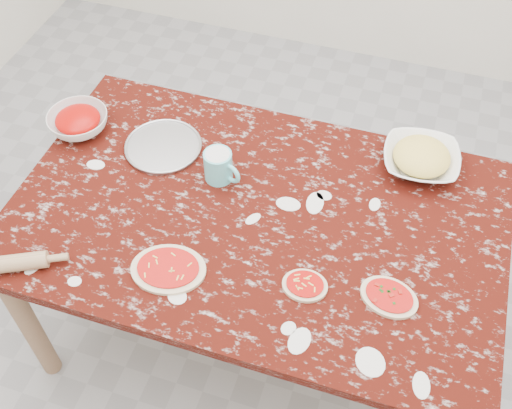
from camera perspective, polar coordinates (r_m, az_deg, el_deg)
The scene contains 10 objects.
ground at distance 2.62m, azimuth 0.00°, elevation -11.32°, with size 4.00×4.00×0.00m, color gray.
worktable at distance 2.06m, azimuth 0.00°, elevation -2.38°, with size 1.60×1.00×0.75m.
pizza_tray at distance 2.22m, azimuth -8.63°, elevation 5.33°, with size 0.27×0.27×0.01m, color #B2B2B7.
sauce_bowl at distance 2.34m, azimuth -16.20°, elevation 7.37°, with size 0.22×0.22×0.07m, color white.
cheese_bowl at distance 2.19m, azimuth 15.08°, elevation 4.02°, with size 0.26×0.26×0.06m, color white.
flour_mug at distance 2.06m, azimuth -3.45°, elevation 3.61°, with size 0.14×0.10×0.11m.
pizza_left at distance 1.87m, azimuth -8.16°, elevation -5.96°, with size 0.26×0.22×0.02m.
pizza_mid at distance 1.83m, azimuth 4.57°, elevation -7.51°, with size 0.15×0.12×0.02m.
pizza_right at distance 1.84m, azimuth 12.28°, elevation -8.41°, with size 0.20×0.17×0.02m.
rolling_pin at distance 1.99m, azimuth -22.55°, elevation -5.18°, with size 0.05×0.05×0.27m, color tan.
Camera 1 is at (0.39, -1.19, 2.30)m, focal length 42.95 mm.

